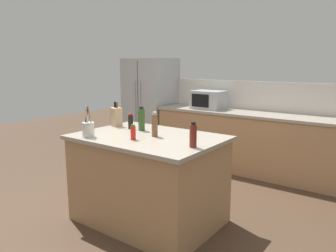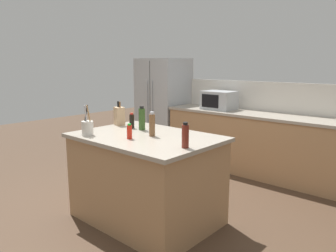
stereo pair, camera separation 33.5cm
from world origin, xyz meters
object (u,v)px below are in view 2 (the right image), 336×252
knife_block (119,116)px  utensil_crock (87,128)px  refrigerator (163,106)px  pepper_grinder (152,125)px  olive_oil_bottle (142,119)px  hot_sauce_bottle (129,132)px  vinegar_bottle (185,136)px  microwave (219,100)px  soy_sauce_bottle (132,121)px

knife_block → utensil_crock: 0.63m
knife_block → utensil_crock: bearing=-52.8°
refrigerator → pepper_grinder: (1.88, -2.23, 0.17)m
olive_oil_bottle → hot_sauce_bottle: olive_oil_bottle is taller
knife_block → vinegar_bottle: (1.28, -0.32, -0.00)m
refrigerator → knife_block: bearing=-60.6°
utensil_crock → vinegar_bottle: utensil_crock is taller
microwave → pepper_grinder: size_ratio=2.00×
utensil_crock → hot_sauce_bottle: 0.49m
refrigerator → vinegar_bottle: bearing=-44.2°
knife_block → olive_oil_bottle: bearing=16.3°
microwave → vinegar_bottle: (1.16, -2.32, -0.04)m
refrigerator → vinegar_bottle: size_ratio=7.64×
olive_oil_bottle → pepper_grinder: bearing=-26.4°
refrigerator → utensil_crock: refrigerator is taller
soy_sauce_bottle → knife_block: bearing=173.3°
knife_block → soy_sauce_bottle: 0.26m
hot_sauce_bottle → vinegar_bottle: bearing=8.6°
microwave → knife_block: (-0.13, -2.00, -0.04)m
microwave → knife_block: 2.01m
vinegar_bottle → hot_sauce_bottle: vinegar_bottle is taller
utensil_crock → vinegar_bottle: bearing=14.3°
utensil_crock → pepper_grinder: (0.53, 0.42, 0.04)m
knife_block → vinegar_bottle: knife_block is taller
refrigerator → hot_sauce_bottle: bearing=-53.8°
vinegar_bottle → olive_oil_bottle: bearing=160.9°
vinegar_bottle → refrigerator: bearing=135.8°
refrigerator → soy_sauce_bottle: bearing=-55.8°
microwave → vinegar_bottle: 2.59m
microwave → olive_oil_bottle: bearing=-81.9°
vinegar_bottle → hot_sauce_bottle: bearing=-171.4°
refrigerator → soy_sauce_bottle: size_ratio=9.91×
refrigerator → knife_block: size_ratio=6.11×
microwave → hot_sauce_bottle: (0.52, -2.42, -0.08)m
olive_oil_bottle → hot_sauce_bottle: (0.23, -0.40, -0.06)m
soy_sauce_bottle → vinegar_bottle: (1.02, -0.29, 0.02)m
refrigerator → pepper_grinder: 2.92m
microwave → utensil_crock: (0.07, -2.60, -0.07)m
knife_block → olive_oil_bottle: knife_block is taller
hot_sauce_bottle → soy_sauce_bottle: bearing=135.4°
olive_oil_bottle → hot_sauce_bottle: bearing=-59.5°
soy_sauce_bottle → vinegar_bottle: size_ratio=0.77×
pepper_grinder → soy_sauce_bottle: bearing=163.0°
refrigerator → olive_oil_bottle: size_ratio=6.51×
utensil_crock → pepper_grinder: bearing=38.4°
refrigerator → microwave: refrigerator is taller
knife_block → utensil_crock: size_ratio=0.91×
refrigerator → olive_oil_bottle: (1.57, -2.07, 0.18)m
microwave → vinegar_bottle: bearing=-63.5°
soy_sauce_bottle → olive_oil_bottle: (0.16, 0.01, 0.04)m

